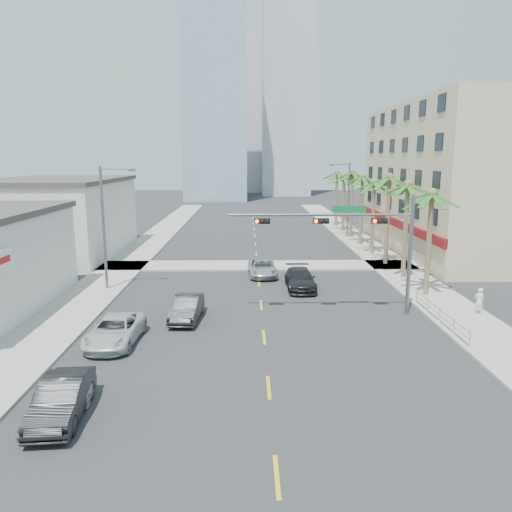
{
  "coord_description": "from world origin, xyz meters",
  "views": [
    {
      "loc": [
        -0.86,
        -21.59,
        9.54
      ],
      "look_at": [
        -0.35,
        9.04,
        3.5
      ],
      "focal_mm": 35.0,
      "sensor_mm": 36.0,
      "label": 1
    }
  ],
  "objects": [
    {
      "name": "tower_far_left",
      "position": [
        -8.0,
        95.0,
        24.0
      ],
      "size": [
        14.0,
        14.0,
        48.0
      ],
      "primitive_type": "cube",
      "color": "#99B2C6",
      "rests_on": "ground"
    },
    {
      "name": "palm_tree_0",
      "position": [
        11.6,
        12.0,
        7.08
      ],
      "size": [
        4.8,
        4.8,
        7.8
      ],
      "color": "brown",
      "rests_on": "ground"
    },
    {
      "name": "palm_tree_3",
      "position": [
        11.6,
        27.6,
        7.08
      ],
      "size": [
        4.8,
        4.8,
        7.8
      ],
      "color": "brown",
      "rests_on": "ground"
    },
    {
      "name": "tower_far_right",
      "position": [
        9.0,
        110.0,
        30.0
      ],
      "size": [
        12.0,
        12.0,
        60.0
      ],
      "primitive_type": "cube",
      "color": "#ADADB2",
      "rests_on": "ground"
    },
    {
      "name": "palm_tree_2",
      "position": [
        11.6,
        22.4,
        7.78
      ],
      "size": [
        4.8,
        4.8,
        8.52
      ],
      "color": "brown",
      "rests_on": "ground"
    },
    {
      "name": "palm_tree_5",
      "position": [
        11.6,
        38.0,
        7.78
      ],
      "size": [
        4.8,
        4.8,
        8.52
      ],
      "color": "brown",
      "rests_on": "ground"
    },
    {
      "name": "ground",
      "position": [
        0.0,
        0.0,
        0.0
      ],
      "size": [
        260.0,
        260.0,
        0.0
      ],
      "primitive_type": "plane",
      "color": "#262628",
      "rests_on": "ground"
    },
    {
      "name": "car_lane_left",
      "position": [
        -4.53,
        7.11,
        0.72
      ],
      "size": [
        1.78,
        4.45,
        1.44
      ],
      "primitive_type": "imported",
      "rotation": [
        0.0,
        0.0,
        -0.06
      ],
      "color": "black",
      "rests_on": "ground"
    },
    {
      "name": "palm_tree_6",
      "position": [
        11.6,
        43.2,
        7.08
      ],
      "size": [
        4.8,
        4.8,
        7.8
      ],
      "color": "brown",
      "rests_on": "ground"
    },
    {
      "name": "car_parked_far",
      "position": [
        -7.8,
        3.25,
        0.7
      ],
      "size": [
        2.55,
        5.12,
        1.4
      ],
      "primitive_type": "imported",
      "rotation": [
        0.0,
        0.0,
        -0.05
      ],
      "color": "silver",
      "rests_on": "ground"
    },
    {
      "name": "building_right",
      "position": [
        21.99,
        30.0,
        7.5
      ],
      "size": [
        15.25,
        28.0,
        15.0
      ],
      "color": "#CFB492",
      "rests_on": "ground"
    },
    {
      "name": "pedestrian",
      "position": [
        13.25,
        7.46,
        0.97
      ],
      "size": [
        0.62,
        0.42,
        1.64
      ],
      "primitive_type": "imported",
      "rotation": [
        0.0,
        0.0,
        3.19
      ],
      "color": "white",
      "rests_on": "sidewalk_right"
    },
    {
      "name": "streetlight_left",
      "position": [
        -11.0,
        14.0,
        5.06
      ],
      "size": [
        2.55,
        0.25,
        9.0
      ],
      "color": "slate",
      "rests_on": "ground"
    },
    {
      "name": "car_lane_right",
      "position": [
        3.0,
        14.16,
        0.74
      ],
      "size": [
        2.1,
        5.09,
        1.47
      ],
      "primitive_type": "imported",
      "rotation": [
        0.0,
        0.0,
        0.01
      ],
      "color": "black",
      "rests_on": "ground"
    },
    {
      "name": "sidewalk_cross",
      "position": [
        0.0,
        22.0,
        0.07
      ],
      "size": [
        80.0,
        4.0,
        0.15
      ],
      "primitive_type": "cube",
      "color": "gray",
      "rests_on": "ground"
    },
    {
      "name": "building_left_far",
      "position": [
        -19.5,
        28.0,
        3.6
      ],
      "size": [
        11.0,
        18.0,
        7.2
      ],
      "primitive_type": "cube",
      "color": "beige",
      "rests_on": "ground"
    },
    {
      "name": "car_lane_center",
      "position": [
        0.33,
        18.35,
        0.67
      ],
      "size": [
        2.45,
        4.92,
        1.34
      ],
      "primitive_type": "imported",
      "rotation": [
        0.0,
        0.0,
        0.05
      ],
      "color": "silver",
      "rests_on": "ground"
    },
    {
      "name": "palm_tree_4",
      "position": [
        11.6,
        32.8,
        7.43
      ],
      "size": [
        4.8,
        4.8,
        8.16
      ],
      "color": "brown",
      "rests_on": "ground"
    },
    {
      "name": "streetlight_right",
      "position": [
        11.0,
        38.0,
        5.06
      ],
      "size": [
        2.55,
        0.25,
        9.0
      ],
      "color": "slate",
      "rests_on": "ground"
    },
    {
      "name": "sidewalk_right",
      "position": [
        12.0,
        20.0,
        0.07
      ],
      "size": [
        4.0,
        120.0,
        0.15
      ],
      "primitive_type": "cube",
      "color": "gray",
      "rests_on": "ground"
    },
    {
      "name": "car_parked_near",
      "position": [
        -7.85,
        -4.66,
        0.62
      ],
      "size": [
        1.84,
        3.76,
        1.23
      ],
      "primitive_type": "imported",
      "rotation": [
        0.0,
        0.0,
        -0.11
      ],
      "color": "silver",
      "rests_on": "ground"
    },
    {
      "name": "guardrail",
      "position": [
        10.3,
        6.0,
        0.67
      ],
      "size": [
        0.08,
        8.08,
        1.0
      ],
      "color": "silver",
      "rests_on": "ground"
    },
    {
      "name": "traffic_signal_mast",
      "position": [
        5.78,
        7.95,
        5.06
      ],
      "size": [
        11.12,
        0.54,
        7.2
      ],
      "color": "slate",
      "rests_on": "ground"
    },
    {
      "name": "palm_tree_7",
      "position": [
        11.6,
        48.4,
        7.43
      ],
      "size": [
        4.8,
        4.8,
        8.16
      ],
      "color": "brown",
      "rests_on": "ground"
    },
    {
      "name": "car_parked_mid",
      "position": [
        -7.8,
        -4.33,
        0.75
      ],
      "size": [
        1.94,
        4.64,
        1.49
      ],
      "primitive_type": "imported",
      "rotation": [
        0.0,
        0.0,
        0.08
      ],
      "color": "black",
      "rests_on": "ground"
    },
    {
      "name": "palm_tree_1",
      "position": [
        11.6,
        17.2,
        7.43
      ],
      "size": [
        4.8,
        4.8,
        8.16
      ],
      "color": "brown",
      "rests_on": "ground"
    },
    {
      "name": "tower_far_center",
      "position": [
        -3.0,
        125.0,
        21.0
      ],
      "size": [
        16.0,
        16.0,
        42.0
      ],
      "primitive_type": "cube",
      "color": "#ADADB2",
      "rests_on": "ground"
    },
    {
      "name": "sidewalk_left",
      "position": [
        -12.0,
        20.0,
        0.07
      ],
      "size": [
        4.0,
        120.0,
        0.15
      ],
      "primitive_type": "cube",
      "color": "gray",
      "rests_on": "ground"
    }
  ]
}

